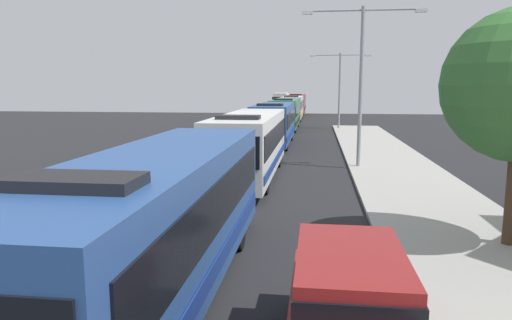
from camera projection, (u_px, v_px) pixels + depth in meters
bus_lead at (160, 218)px, 9.60m from camera, size 2.58×11.04×3.21m
bus_second_in_line at (250, 143)px, 22.45m from camera, size 2.58×11.27×3.21m
bus_middle at (274, 122)px, 35.08m from camera, size 2.58×10.60×3.21m
bus_fourth_in_line at (286, 113)px, 47.75m from camera, size 2.58×11.58×3.21m
bus_rear at (292, 107)px, 61.12m from camera, size 2.58×11.13×3.21m
bus_tail_end at (297, 103)px, 74.10m from camera, size 2.58×12.13×3.21m
white_suv at (350, 308)px, 7.13m from camera, size 1.86×4.89×1.90m
box_truck_oncoming at (281, 101)px, 84.04m from camera, size 2.35×8.31×3.15m
streetlamp_mid at (361, 69)px, 24.32m from camera, size 6.25×0.28×8.25m
streetlamp_far at (340, 82)px, 47.35m from camera, size 6.06×0.28×7.51m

